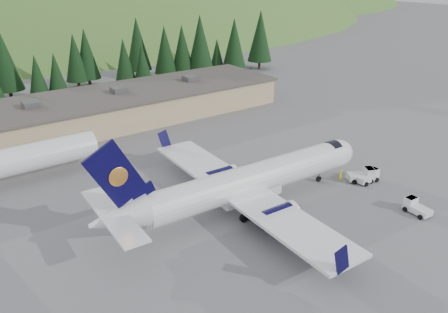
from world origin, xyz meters
TOP-DOWN VIEW (x-y plane):
  - ground at (0.00, 0.00)m, footprint 600.00×600.00m
  - airliner at (-1.04, 0.04)m, footprint 35.39×33.16m
  - baggage_tug_a at (15.94, -4.16)m, footprint 3.22×1.97m
  - baggage_tug_b at (15.47, -3.66)m, footprint 3.71×3.17m
  - baggage_tug_c at (13.72, -12.35)m, footprint 2.02×3.11m
  - terminal_building at (-5.01, 38.00)m, footprint 71.00×17.00m
  - ramp_worker at (12.99, -2.00)m, footprint 0.72×0.66m
  - tree_line at (-9.02, 60.00)m, footprint 116.12×19.23m
  - hills at (53.34, 207.38)m, footprint 614.00×330.00m

SIDE VIEW (x-z plane):
  - hills at x=53.34m, z-range -232.80..67.20m
  - ground at x=0.00m, z-range 0.00..0.00m
  - baggage_tug_c at x=13.72m, z-range -0.08..1.52m
  - baggage_tug_a at x=15.94m, z-range -0.09..1.62m
  - baggage_tug_b at x=15.47m, z-range -0.09..1.68m
  - ramp_worker at x=12.99m, z-range 0.00..1.66m
  - terminal_building at x=-5.01m, z-range -0.43..5.67m
  - airliner at x=-1.04m, z-range -2.75..9.01m
  - tree_line at x=-9.02m, z-range 0.75..15.07m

